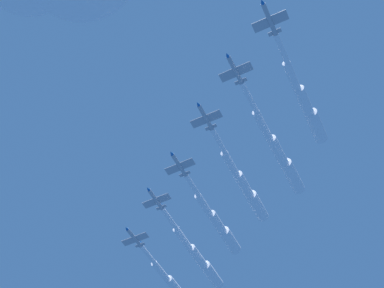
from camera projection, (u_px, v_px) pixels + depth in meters
jet_lead at (305, 101)px, 171.02m from camera, size 19.55×44.84×3.86m
jet_port_inner at (279, 152)px, 185.47m from camera, size 22.67×50.95×3.83m
jet_starboard_inner at (244, 186)px, 195.00m from camera, size 20.51×47.69×3.86m
jet_port_mid at (217, 223)px, 203.23m from camera, size 20.07×45.47×3.89m
jet_starboard_mid at (198, 258)px, 217.09m from camera, size 21.84×50.46×3.85m
jet_port_outer at (175, 287)px, 225.19m from camera, size 21.25×47.39×3.80m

